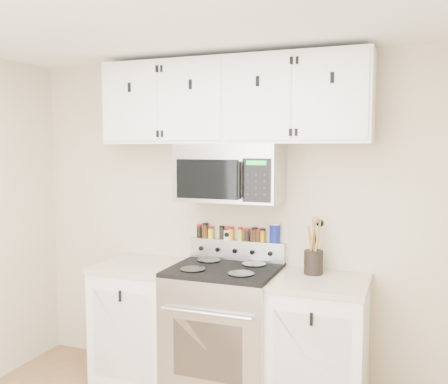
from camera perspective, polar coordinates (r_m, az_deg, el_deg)
name	(u,v)px	position (r m, az deg, el deg)	size (l,w,h in m)	color
back_wall	(238,220)	(3.88, 1.67, -3.24)	(3.50, 0.01, 2.50)	#BCAB8D
range	(224,330)	(3.78, 0.02, -15.44)	(0.76, 0.65, 1.10)	#B7B7BA
base_cabinet_left	(143,320)	(4.08, -9.26, -14.29)	(0.64, 0.62, 0.92)	white
base_cabinet_right	(319,345)	(3.64, 10.83, -16.78)	(0.64, 0.62, 0.92)	white
microwave	(230,173)	(3.66, 0.72, 2.24)	(0.76, 0.44, 0.42)	#9E9EA3
upper_cabinets	(231,101)	(3.70, 0.86, 10.34)	(2.00, 0.35, 0.62)	white
utensil_crock	(314,260)	(3.61, 10.19, -7.69)	(0.13, 0.13, 0.39)	black
kitchen_timer	(228,235)	(3.89, 0.44, -4.91)	(0.06, 0.05, 0.07)	white
salt_canister	(275,233)	(3.77, 5.82, -4.68)	(0.08, 0.08, 0.15)	navy
spice_jar_0	(199,231)	(3.97, -2.86, -4.45)	(0.04, 0.04, 0.11)	black
spice_jar_1	(205,230)	(3.95, -2.15, -4.40)	(0.05, 0.05, 0.12)	#432510
spice_jar_2	(211,232)	(3.94, -1.52, -4.64)	(0.05, 0.05, 0.09)	yellow
spice_jar_3	(222,232)	(3.90, -0.26, -4.62)	(0.04, 0.04, 0.11)	black
spice_jar_4	(228,233)	(3.89, 0.41, -4.71)	(0.04, 0.04, 0.10)	#422310
spice_jar_5	(231,233)	(3.88, 0.78, -4.73)	(0.05, 0.05, 0.10)	orange
spice_jar_6	(240,234)	(3.85, 1.86, -4.78)	(0.04, 0.04, 0.10)	yellow
spice_jar_7	(247,234)	(3.84, 2.66, -4.87)	(0.05, 0.05, 0.10)	black
spice_jar_8	(254,234)	(3.82, 3.50, -4.84)	(0.04, 0.04, 0.11)	#3D1F0E
spice_jar_9	(258,235)	(3.81, 3.95, -4.94)	(0.05, 0.05, 0.10)	#38250D
spice_jar_10	(263,235)	(3.80, 4.44, -4.93)	(0.04, 0.04, 0.10)	orange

